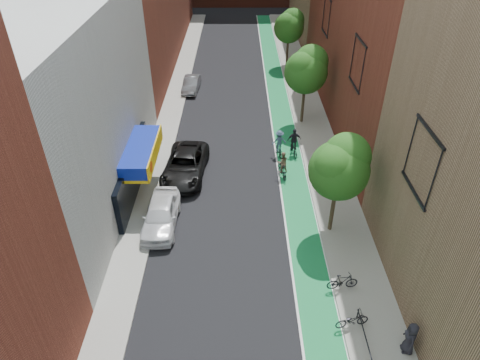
{
  "coord_description": "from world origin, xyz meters",
  "views": [
    {
      "loc": [
        0.11,
        -9.39,
        17.42
      ],
      "look_at": [
        0.2,
        13.2,
        1.5
      ],
      "focal_mm": 32.0,
      "sensor_mm": 36.0,
      "label": 1
    }
  ],
  "objects_px": {
    "pedestrian": "(410,338)",
    "parked_car_white": "(161,214)",
    "cyclist_lane_mid": "(294,145)",
    "cyclist_lane_near": "(282,167)",
    "cyclist_lane_far": "(279,144)",
    "parked_car_silver": "(191,84)",
    "parked_car_black": "(185,165)"
  },
  "relations": [
    {
      "from": "parked_car_silver",
      "to": "pedestrian",
      "type": "distance_m",
      "value": 31.63
    },
    {
      "from": "parked_car_silver",
      "to": "parked_car_white",
      "type": "bearing_deg",
      "value": -86.18
    },
    {
      "from": "parked_car_white",
      "to": "cyclist_lane_far",
      "type": "height_order",
      "value": "cyclist_lane_far"
    },
    {
      "from": "parked_car_black",
      "to": "cyclist_lane_far",
      "type": "xyz_separation_m",
      "value": [
        6.88,
        2.75,
        0.11
      ]
    },
    {
      "from": "pedestrian",
      "to": "cyclist_lane_mid",
      "type": "bearing_deg",
      "value": -164.58
    },
    {
      "from": "parked_car_white",
      "to": "pedestrian",
      "type": "xyz_separation_m",
      "value": [
        12.2,
        -8.71,
        0.19
      ]
    },
    {
      "from": "parked_car_silver",
      "to": "parked_car_black",
      "type": "bearing_deg",
      "value": -82.69
    },
    {
      "from": "parked_car_white",
      "to": "parked_car_silver",
      "type": "relative_size",
      "value": 1.2
    },
    {
      "from": "parked_car_white",
      "to": "parked_car_silver",
      "type": "height_order",
      "value": "parked_car_white"
    },
    {
      "from": "parked_car_silver",
      "to": "cyclist_lane_far",
      "type": "bearing_deg",
      "value": -53.8
    },
    {
      "from": "parked_car_black",
      "to": "cyclist_lane_far",
      "type": "relative_size",
      "value": 2.94
    },
    {
      "from": "parked_car_white",
      "to": "pedestrian",
      "type": "bearing_deg",
      "value": -34.72
    },
    {
      "from": "parked_car_white",
      "to": "cyclist_lane_far",
      "type": "distance_m",
      "value": 11.3
    },
    {
      "from": "pedestrian",
      "to": "parked_car_white",
      "type": "bearing_deg",
      "value": -120.97
    },
    {
      "from": "cyclist_lane_near",
      "to": "cyclist_lane_far",
      "type": "relative_size",
      "value": 0.95
    },
    {
      "from": "parked_car_black",
      "to": "pedestrian",
      "type": "distance_m",
      "value": 18.09
    },
    {
      "from": "parked_car_white",
      "to": "pedestrian",
      "type": "distance_m",
      "value": 14.99
    },
    {
      "from": "cyclist_lane_far",
      "to": "pedestrian",
      "type": "relative_size",
      "value": 1.17
    },
    {
      "from": "cyclist_lane_near",
      "to": "parked_car_silver",
      "type": "bearing_deg",
      "value": -76.46
    },
    {
      "from": "parked_car_white",
      "to": "parked_car_black",
      "type": "bearing_deg",
      "value": 81.2
    },
    {
      "from": "parked_car_silver",
      "to": "cyclist_lane_far",
      "type": "height_order",
      "value": "cyclist_lane_far"
    },
    {
      "from": "cyclist_lane_far",
      "to": "pedestrian",
      "type": "distance_m",
      "value": 17.45
    },
    {
      "from": "cyclist_lane_far",
      "to": "cyclist_lane_near",
      "type": "bearing_deg",
      "value": 78.93
    },
    {
      "from": "parked_car_white",
      "to": "cyclist_lane_mid",
      "type": "distance_m",
      "value": 12.17
    },
    {
      "from": "cyclist_lane_far",
      "to": "pedestrian",
      "type": "xyz_separation_m",
      "value": [
        4.4,
        -16.89,
        0.08
      ]
    },
    {
      "from": "parked_car_white",
      "to": "cyclist_lane_mid",
      "type": "bearing_deg",
      "value": 43.51
    },
    {
      "from": "parked_car_silver",
      "to": "cyclist_lane_mid",
      "type": "bearing_deg",
      "value": -49.98
    },
    {
      "from": "cyclist_lane_near",
      "to": "cyclist_lane_mid",
      "type": "xyz_separation_m",
      "value": [
        1.15,
        3.01,
        0.0
      ]
    },
    {
      "from": "parked_car_white",
      "to": "parked_car_black",
      "type": "xyz_separation_m",
      "value": [
        0.92,
        5.43,
        0.0
      ]
    },
    {
      "from": "cyclist_lane_far",
      "to": "parked_car_black",
      "type": "bearing_deg",
      "value": 10.7
    },
    {
      "from": "cyclist_lane_mid",
      "to": "cyclist_lane_far",
      "type": "relative_size",
      "value": 1.04
    },
    {
      "from": "cyclist_lane_mid",
      "to": "pedestrian",
      "type": "height_order",
      "value": "cyclist_lane_mid"
    }
  ]
}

